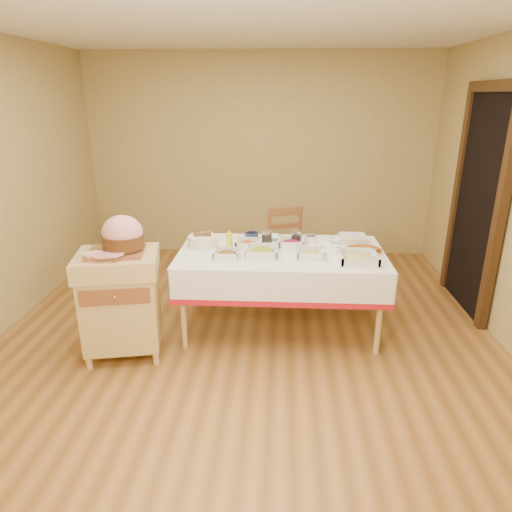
{
  "coord_description": "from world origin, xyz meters",
  "views": [
    {
      "loc": [
        0.29,
        -3.55,
        2.08
      ],
      "look_at": [
        0.08,
        0.2,
        0.74
      ],
      "focal_mm": 32.0,
      "sensor_mm": 36.0,
      "label": 1
    }
  ],
  "objects": [
    {
      "name": "ham_on_board",
      "position": [
        -0.96,
        -0.2,
        1.02
      ],
      "size": [
        0.46,
        0.43,
        0.3
      ],
      "color": "brown",
      "rests_on": "butcher_cart"
    },
    {
      "name": "serving_dish_a",
      "position": [
        -0.17,
        0.11,
        0.79
      ],
      "size": [
        0.22,
        0.21,
        0.09
      ],
      "color": "silver",
      "rests_on": "dining_table"
    },
    {
      "name": "doorway",
      "position": [
        2.2,
        0.9,
        1.11
      ],
      "size": [
        0.09,
        1.1,
        2.2
      ],
      "color": "black",
      "rests_on": "ground"
    },
    {
      "name": "preserve_jar_right",
      "position": [
        0.44,
        0.53,
        0.81
      ],
      "size": [
        0.09,
        0.09,
        0.12
      ],
      "color": "silver",
      "rests_on": "dining_table"
    },
    {
      "name": "serving_dish_d",
      "position": [
        0.94,
        0.05,
        0.8
      ],
      "size": [
        0.31,
        0.31,
        0.12
      ],
      "color": "silver",
      "rests_on": "dining_table"
    },
    {
      "name": "bread_basket",
      "position": [
        -0.42,
        0.39,
        0.81
      ],
      "size": [
        0.27,
        0.27,
        0.12
      ],
      "color": "white",
      "rests_on": "dining_table"
    },
    {
      "name": "room_shell",
      "position": [
        0.0,
        0.0,
        1.3
      ],
      "size": [
        5.0,
        5.0,
        5.0
      ],
      "color": "#96622E",
      "rests_on": "ground"
    },
    {
      "name": "serving_dish_f",
      "position": [
        0.39,
        0.43,
        0.8
      ],
      "size": [
        0.25,
        0.23,
        0.11
      ],
      "color": "silver",
      "rests_on": "dining_table"
    },
    {
      "name": "serving_dish_b",
      "position": [
        0.13,
        0.16,
        0.8
      ],
      "size": [
        0.28,
        0.28,
        0.11
      ],
      "color": "silver",
      "rests_on": "dining_table"
    },
    {
      "name": "preserve_jar_left",
      "position": [
        0.16,
        0.5,
        0.82
      ],
      "size": [
        0.1,
        0.1,
        0.13
      ],
      "color": "silver",
      "rests_on": "dining_table"
    },
    {
      "name": "butcher_cart",
      "position": [
        -1.0,
        -0.23,
        0.51
      ],
      "size": [
        0.72,
        0.64,
        0.89
      ],
      "color": "tan",
      "rests_on": "ground"
    },
    {
      "name": "bowl_white_imported",
      "position": [
        0.2,
        0.64,
        0.78
      ],
      "size": [
        0.16,
        0.16,
        0.04
      ],
      "primitive_type": "imported",
      "rotation": [
        0.0,
        0.0,
        0.02
      ],
      "color": "silver",
      "rests_on": "dining_table"
    },
    {
      "name": "bowl_small_imported",
      "position": [
        0.84,
        0.58,
        0.78
      ],
      "size": [
        0.19,
        0.19,
        0.05
      ],
      "primitive_type": "imported",
      "rotation": [
        0.0,
        0.0,
        -0.26
      ],
      "color": "silver",
      "rests_on": "dining_table"
    },
    {
      "name": "small_bowl_mid",
      "position": [
        0.01,
        0.67,
        0.79
      ],
      "size": [
        0.13,
        0.13,
        0.06
      ],
      "color": "navy",
      "rests_on": "dining_table"
    },
    {
      "name": "small_bowl_left",
      "position": [
        -0.43,
        0.63,
        0.79
      ],
      "size": [
        0.13,
        0.13,
        0.06
      ],
      "color": "silver",
      "rests_on": "dining_table"
    },
    {
      "name": "serving_dish_c",
      "position": [
        0.55,
        0.16,
        0.79
      ],
      "size": [
        0.23,
        0.23,
        0.09
      ],
      "color": "silver",
      "rests_on": "dining_table"
    },
    {
      "name": "plate_stack",
      "position": [
        0.97,
        0.58,
        0.8
      ],
      "size": [
        0.24,
        0.24,
        0.07
      ],
      "color": "silver",
      "rests_on": "dining_table"
    },
    {
      "name": "small_bowl_right",
      "position": [
        0.58,
        0.58,
        0.79
      ],
      "size": [
        0.12,
        0.12,
        0.06
      ],
      "color": "silver",
      "rests_on": "dining_table"
    },
    {
      "name": "serving_dish_e",
      "position": [
        -0.01,
        0.4,
        0.79
      ],
      "size": [
        0.21,
        0.2,
        0.1
      ],
      "color": "silver",
      "rests_on": "dining_table"
    },
    {
      "name": "dining_chair",
      "position": [
        0.39,
        1.1,
        0.48
      ],
      "size": [
        0.54,
        0.53,
        0.94
      ],
      "color": "brown",
      "rests_on": "ground"
    },
    {
      "name": "dining_table",
      "position": [
        0.3,
        0.3,
        0.6
      ],
      "size": [
        1.82,
        1.02,
        0.76
      ],
      "color": "tan",
      "rests_on": "ground"
    },
    {
      "name": "mustard_bottle",
      "position": [
        -0.17,
        0.34,
        0.84
      ],
      "size": [
        0.06,
        0.06,
        0.18
      ],
      "color": "yellow",
      "rests_on": "dining_table"
    },
    {
      "name": "brass_platter",
      "position": [
        1.02,
        0.3,
        0.78
      ],
      "size": [
        0.33,
        0.24,
        0.04
      ],
      "color": "gold",
      "rests_on": "dining_table"
    }
  ]
}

